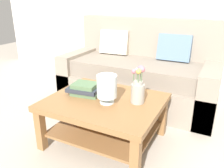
{
  "coord_description": "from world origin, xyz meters",
  "views": [
    {
      "loc": [
        0.93,
        -1.94,
        1.3
      ],
      "look_at": [
        0.01,
        -0.12,
        0.54
      ],
      "focal_mm": 37.01,
      "sensor_mm": 36.0,
      "label": 1
    }
  ],
  "objects_px": {
    "glass_hurricane_vase": "(107,87)",
    "couch": "(140,74)",
    "coffee_table": "(104,111)",
    "book_stack_main": "(85,89)",
    "flower_pitcher": "(138,89)"
  },
  "relations": [
    {
      "from": "glass_hurricane_vase",
      "to": "flower_pitcher",
      "type": "height_order",
      "value": "flower_pitcher"
    },
    {
      "from": "coffee_table",
      "to": "flower_pitcher",
      "type": "relative_size",
      "value": 3.03
    },
    {
      "from": "couch",
      "to": "glass_hurricane_vase",
      "type": "distance_m",
      "value": 1.13
    },
    {
      "from": "book_stack_main",
      "to": "coffee_table",
      "type": "bearing_deg",
      "value": -6.19
    },
    {
      "from": "glass_hurricane_vase",
      "to": "flower_pitcher",
      "type": "distance_m",
      "value": 0.27
    },
    {
      "from": "couch",
      "to": "coffee_table",
      "type": "distance_m",
      "value": 1.05
    },
    {
      "from": "glass_hurricane_vase",
      "to": "flower_pitcher",
      "type": "xyz_separation_m",
      "value": [
        0.24,
        0.13,
        -0.02
      ]
    },
    {
      "from": "coffee_table",
      "to": "glass_hurricane_vase",
      "type": "relative_size",
      "value": 4.0
    },
    {
      "from": "flower_pitcher",
      "to": "coffee_table",
      "type": "bearing_deg",
      "value": -164.92
    },
    {
      "from": "book_stack_main",
      "to": "glass_hurricane_vase",
      "type": "relative_size",
      "value": 1.28
    },
    {
      "from": "couch",
      "to": "book_stack_main",
      "type": "xyz_separation_m",
      "value": [
        -0.17,
        -1.03,
        0.13
      ]
    },
    {
      "from": "coffee_table",
      "to": "book_stack_main",
      "type": "distance_m",
      "value": 0.28
    },
    {
      "from": "couch",
      "to": "flower_pitcher",
      "type": "xyz_separation_m",
      "value": [
        0.34,
        -0.97,
        0.2
      ]
    },
    {
      "from": "glass_hurricane_vase",
      "to": "couch",
      "type": "bearing_deg",
      "value": 95.41
    },
    {
      "from": "coffee_table",
      "to": "book_stack_main",
      "type": "height_order",
      "value": "book_stack_main"
    }
  ]
}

